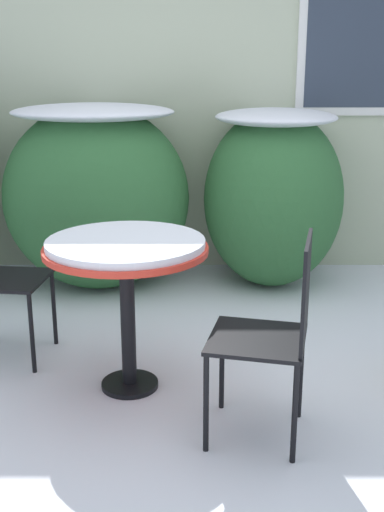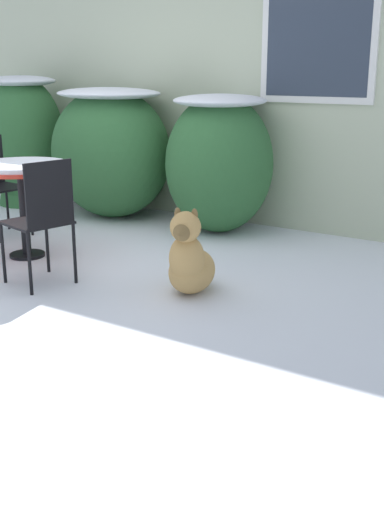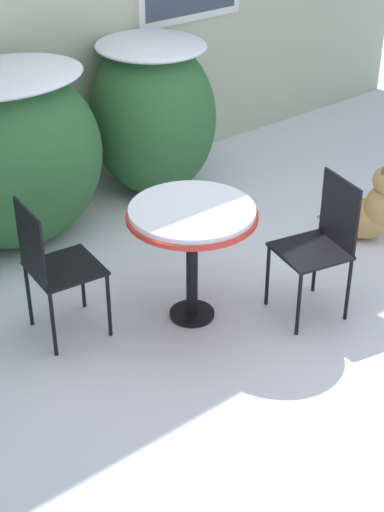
{
  "view_description": "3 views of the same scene",
  "coord_description": "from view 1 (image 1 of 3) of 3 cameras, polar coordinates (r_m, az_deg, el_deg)",
  "views": [
    {
      "loc": [
        -0.01,
        -2.81,
        1.58
      ],
      "look_at": [
        0.0,
        0.6,
        0.55
      ],
      "focal_mm": 45.0,
      "sensor_mm": 36.0,
      "label": 1
    },
    {
      "loc": [
        3.6,
        -3.42,
        1.51
      ],
      "look_at": [
        1.29,
        0.14,
        0.26
      ],
      "focal_mm": 45.0,
      "sensor_mm": 36.0,
      "label": 2
    },
    {
      "loc": [
        -2.92,
        -3.06,
        2.93
      ],
      "look_at": [
        -0.33,
        0.12,
        0.44
      ],
      "focal_mm": 55.0,
      "sensor_mm": 36.0,
      "label": 3
    }
  ],
  "objects": [
    {
      "name": "house_wall",
      "position": [
        5.01,
        0.71,
        17.55
      ],
      "size": [
        8.0,
        0.1,
        3.25
      ],
      "color": "#B2BC9E",
      "rests_on": "ground_plane"
    },
    {
      "name": "ground_plane",
      "position": [
        3.22,
        0.04,
        -12.54
      ],
      "size": [
        16.0,
        16.0,
        0.0
      ],
      "primitive_type": "plane",
      "color": "white"
    },
    {
      "name": "shrub_right",
      "position": [
        4.66,
        7.0,
        5.5
      ],
      "size": [
        1.0,
        1.03,
        1.28
      ],
      "color": "#2D6033",
      "rests_on": "ground_plane"
    },
    {
      "name": "patio_table",
      "position": [
        3.09,
        -6.1,
        -0.29
      ],
      "size": [
        0.79,
        0.79,
        0.78
      ],
      "color": "black",
      "rests_on": "ground_plane"
    },
    {
      "name": "shrub_middle",
      "position": [
        4.61,
        -8.73,
        5.56
      ],
      "size": [
        1.32,
        1.06,
        1.32
      ],
      "color": "#2D6033",
      "rests_on": "ground_plane"
    },
    {
      "name": "patio_chair_far_side",
      "position": [
        2.73,
        7.19,
        -6.47
      ],
      "size": [
        0.48,
        0.48,
        0.91
      ],
      "rotation": [
        0.0,
        0.0,
        4.49
      ],
      "color": "black",
      "rests_on": "ground_plane"
    }
  ]
}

